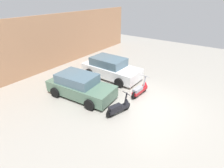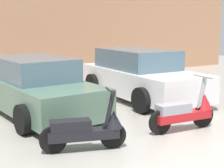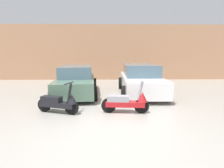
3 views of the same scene
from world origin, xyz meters
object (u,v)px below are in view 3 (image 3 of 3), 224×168
object	(u,v)px
scooter_front_left	(59,102)
scooter_front_right	(127,101)
car_rear_center	(141,80)
car_rear_left	(76,81)

from	to	relation	value
scooter_front_left	scooter_front_right	size ratio (longest dim) A/B	0.92
car_rear_center	scooter_front_left	bearing A→B (deg)	-46.99
scooter_front_right	car_rear_left	distance (m)	3.42
scooter_front_left	car_rear_left	xyz separation A→B (m)	(0.07, 2.69, 0.27)
scooter_front_right	car_rear_center	xyz separation A→B (m)	(0.93, 2.80, 0.28)
scooter_front_left	car_rear_left	world-z (taller)	car_rear_left
scooter_front_right	car_rear_left	size ratio (longest dim) A/B	0.38
scooter_front_left	car_rear_center	world-z (taller)	car_rear_center
scooter_front_right	car_rear_center	distance (m)	2.96
car_rear_left	scooter_front_right	bearing A→B (deg)	32.66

